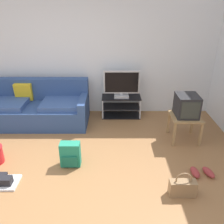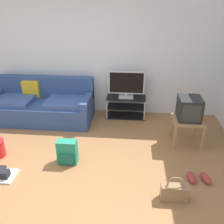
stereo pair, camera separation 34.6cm
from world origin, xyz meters
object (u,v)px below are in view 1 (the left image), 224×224
Objects in this scene: couch at (36,108)px; flat_tv at (121,84)px; backpack at (70,155)px; sneakers_pair at (201,172)px; tv_stand at (120,106)px; side_table at (184,120)px; floor_tray at (1,182)px; handbag at (182,187)px; crt_tv at (186,105)px.

flat_tv is at bearing 8.66° from couch.
sneakers_pair is (1.98, -0.24, -0.15)m from backpack.
tv_stand is at bearing 119.36° from sneakers_pair.
couch is 4.07× the size of side_table.
couch is 6.07× the size of sneakers_pair.
tv_stand is 1.10× the size of flat_tv.
floor_tray is at bearing -126.60° from backpack.
couch is 5.82× the size of handbag.
flat_tv is at bearing 139.49° from crt_tv.
crt_tv is at bearing -13.25° from couch.
crt_tv is (1.12, -0.98, 0.45)m from tv_stand.
flat_tv is (1.78, 0.27, 0.43)m from couch.
couch reaches higher than crt_tv.
flat_tv reaches higher than couch.
couch reaches higher than sneakers_pair.
couch is 2.99m from side_table.
tv_stand is 2.40× the size of sneakers_pair.
flat_tv is 2.39m from sneakers_pair.
tv_stand is 2.83m from floor_tray.
flat_tv is (0.00, -0.02, 0.52)m from tv_stand.
couch is at bearing -170.63° from tv_stand.
tv_stand is (1.78, 0.29, -0.09)m from couch.
handbag is at bearing -73.28° from tv_stand.
backpack is at bearing 173.00° from sneakers_pair.
tv_stand is 1.82× the size of floor_tray.
tv_stand is at bearing 51.23° from floor_tray.
flat_tv is 1.65× the size of floor_tray.
couch is at bearing -171.34° from flat_tv.
flat_tv is 1.47m from crt_tv.
side_table is at bearing -90.00° from crt_tv.
handbag is at bearing -4.89° from floor_tray.
crt_tv is (1.12, -0.96, -0.07)m from flat_tv.
tv_stand reaches higher than sneakers_pair.
tv_stand is 1.55m from crt_tv.
side_table reaches higher than backpack.
side_table reaches higher than sneakers_pair.
couch is at bearing 90.53° from floor_tray.
sneakers_pair is at bearing -60.64° from tv_stand.
couch reaches higher than handbag.
side_table is at bearing 22.68° from floor_tray.
backpack is at bearing 157.66° from handbag.
handbag is (-0.39, -1.44, -0.55)m from crt_tv.
side_table is (1.12, -0.99, 0.17)m from tv_stand.
sneakers_pair is (0.01, -1.02, -0.36)m from side_table.
crt_tv is 2.17m from backpack.
crt_tv reaches higher than sneakers_pair.
crt_tv is (2.90, -0.68, 0.36)m from couch.
couch is 1.81m from tv_stand.
flat_tv reaches higher than side_table.
flat_tv is at bearing 139.02° from side_table.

